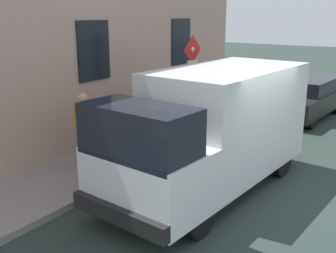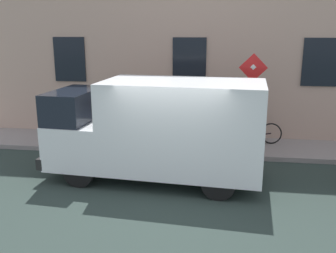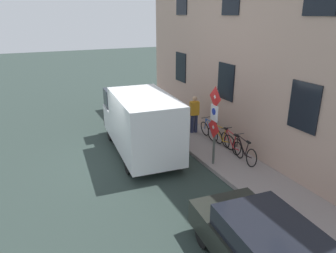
{
  "view_description": "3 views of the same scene",
  "coord_description": "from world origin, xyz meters",
  "px_view_note": "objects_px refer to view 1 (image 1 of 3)",
  "views": [
    {
      "loc": [
        -3.05,
        7.41,
        3.59
      ],
      "look_at": [
        1.79,
        0.3,
        1.15
      ],
      "focal_mm": 42.68,
      "sensor_mm": 36.0,
      "label": 1
    },
    {
      "loc": [
        -8.25,
        -1.1,
        3.69
      ],
      "look_at": [
        2.4,
        0.44,
        0.91
      ],
      "focal_mm": 40.52,
      "sensor_mm": 36.0,
      "label": 2
    },
    {
      "loc": [
        -3.3,
        -10.71,
        5.34
      ],
      "look_at": [
        1.25,
        -0.84,
        1.43
      ],
      "focal_mm": 33.65,
      "sensor_mm": 36.0,
      "label": 3
    }
  ],
  "objects_px": {
    "bicycle_blue": "(110,137)",
    "litter_bin": "(108,155)",
    "bicycle_red": "(145,124)",
    "parked_hatchback": "(305,97)",
    "delivery_van": "(213,128)",
    "bicycle_black": "(160,118)",
    "sign_post_stacked": "(192,78)",
    "pedestrian": "(84,127)",
    "bicycle_orange": "(129,130)"
  },
  "relations": [
    {
      "from": "bicycle_black",
      "to": "bicycle_red",
      "type": "relative_size",
      "value": 1.0
    },
    {
      "from": "parked_hatchback",
      "to": "bicycle_red",
      "type": "distance_m",
      "value": 6.19
    },
    {
      "from": "parked_hatchback",
      "to": "bicycle_blue",
      "type": "xyz_separation_m",
      "value": [
        2.98,
        6.94,
        -0.22
      ]
    },
    {
      "from": "bicycle_red",
      "to": "bicycle_blue",
      "type": "height_order",
      "value": "same"
    },
    {
      "from": "parked_hatchback",
      "to": "bicycle_orange",
      "type": "bearing_deg",
      "value": -21.66
    },
    {
      "from": "bicycle_orange",
      "to": "pedestrian",
      "type": "xyz_separation_m",
      "value": [
        -0.24,
        1.85,
        0.56
      ]
    },
    {
      "from": "parked_hatchback",
      "to": "bicycle_blue",
      "type": "relative_size",
      "value": 2.4
    },
    {
      "from": "litter_bin",
      "to": "parked_hatchback",
      "type": "bearing_deg",
      "value": -103.11
    },
    {
      "from": "parked_hatchback",
      "to": "pedestrian",
      "type": "bearing_deg",
      "value": -14.76
    },
    {
      "from": "bicycle_orange",
      "to": "delivery_van",
      "type": "bearing_deg",
      "value": 63.87
    },
    {
      "from": "bicycle_black",
      "to": "parked_hatchback",
      "type": "bearing_deg",
      "value": 154.32
    },
    {
      "from": "bicycle_red",
      "to": "bicycle_blue",
      "type": "xyz_separation_m",
      "value": [
        -0.0,
        1.51,
        0.0
      ]
    },
    {
      "from": "bicycle_red",
      "to": "litter_bin",
      "type": "distance_m",
      "value": 2.96
    },
    {
      "from": "sign_post_stacked",
      "to": "bicycle_red",
      "type": "distance_m",
      "value": 1.92
    },
    {
      "from": "parked_hatchback",
      "to": "bicycle_red",
      "type": "height_order",
      "value": "parked_hatchback"
    },
    {
      "from": "bicycle_black",
      "to": "bicycle_orange",
      "type": "relative_size",
      "value": 1.0
    },
    {
      "from": "bicycle_red",
      "to": "litter_bin",
      "type": "relative_size",
      "value": 1.9
    },
    {
      "from": "sign_post_stacked",
      "to": "bicycle_orange",
      "type": "xyz_separation_m",
      "value": [
        1.22,
        1.28,
        -1.38
      ]
    },
    {
      "from": "delivery_van",
      "to": "litter_bin",
      "type": "relative_size",
      "value": 6.07
    },
    {
      "from": "parked_hatchback",
      "to": "bicycle_black",
      "type": "distance_m",
      "value": 5.54
    },
    {
      "from": "delivery_van",
      "to": "sign_post_stacked",
      "type": "bearing_deg",
      "value": -136.6
    },
    {
      "from": "bicycle_black",
      "to": "sign_post_stacked",
      "type": "bearing_deg",
      "value": 86.21
    },
    {
      "from": "sign_post_stacked",
      "to": "bicycle_red",
      "type": "xyz_separation_m",
      "value": [
        1.23,
        0.53,
        -1.38
      ]
    },
    {
      "from": "parked_hatchback",
      "to": "litter_bin",
      "type": "bearing_deg",
      "value": -9.02
    },
    {
      "from": "parked_hatchback",
      "to": "bicycle_orange",
      "type": "distance_m",
      "value": 6.86
    },
    {
      "from": "sign_post_stacked",
      "to": "pedestrian",
      "type": "bearing_deg",
      "value": 72.54
    },
    {
      "from": "delivery_van",
      "to": "bicycle_orange",
      "type": "height_order",
      "value": "delivery_van"
    },
    {
      "from": "bicycle_black",
      "to": "bicycle_red",
      "type": "xyz_separation_m",
      "value": [
        -0.0,
        0.76,
        0.0
      ]
    },
    {
      "from": "delivery_van",
      "to": "bicycle_red",
      "type": "height_order",
      "value": "delivery_van"
    },
    {
      "from": "bicycle_blue",
      "to": "litter_bin",
      "type": "bearing_deg",
      "value": 40.44
    },
    {
      "from": "sign_post_stacked",
      "to": "bicycle_red",
      "type": "bearing_deg",
      "value": 23.19
    },
    {
      "from": "sign_post_stacked",
      "to": "bicycle_blue",
      "type": "distance_m",
      "value": 2.75
    },
    {
      "from": "parked_hatchback",
      "to": "bicycle_red",
      "type": "relative_size",
      "value": 2.4
    },
    {
      "from": "delivery_van",
      "to": "parked_hatchback",
      "type": "bearing_deg",
      "value": -174.64
    },
    {
      "from": "bicycle_black",
      "to": "litter_bin",
      "type": "relative_size",
      "value": 1.9
    },
    {
      "from": "bicycle_black",
      "to": "bicycle_blue",
      "type": "relative_size",
      "value": 1.0
    },
    {
      "from": "parked_hatchback",
      "to": "bicycle_blue",
      "type": "bearing_deg",
      "value": -19.17
    },
    {
      "from": "bicycle_black",
      "to": "litter_bin",
      "type": "distance_m",
      "value": 3.68
    },
    {
      "from": "bicycle_orange",
      "to": "bicycle_blue",
      "type": "xyz_separation_m",
      "value": [
        0.0,
        0.76,
        0.0
      ]
    },
    {
      "from": "pedestrian",
      "to": "litter_bin",
      "type": "height_order",
      "value": "pedestrian"
    },
    {
      "from": "delivery_van",
      "to": "bicycle_red",
      "type": "distance_m",
      "value": 3.71
    },
    {
      "from": "bicycle_orange",
      "to": "litter_bin",
      "type": "bearing_deg",
      "value": 20.75
    },
    {
      "from": "sign_post_stacked",
      "to": "bicycle_orange",
      "type": "relative_size",
      "value": 1.62
    },
    {
      "from": "sign_post_stacked",
      "to": "litter_bin",
      "type": "bearing_deg",
      "value": 87.41
    },
    {
      "from": "delivery_van",
      "to": "parked_hatchback",
      "type": "height_order",
      "value": "delivery_van"
    },
    {
      "from": "bicycle_black",
      "to": "bicycle_red",
      "type": "bearing_deg",
      "value": 6.92
    },
    {
      "from": "bicycle_red",
      "to": "litter_bin",
      "type": "bearing_deg",
      "value": 27.64
    },
    {
      "from": "sign_post_stacked",
      "to": "bicycle_blue",
      "type": "height_order",
      "value": "sign_post_stacked"
    },
    {
      "from": "bicycle_blue",
      "to": "delivery_van",
      "type": "bearing_deg",
      "value": 84.12
    },
    {
      "from": "bicycle_red",
      "to": "bicycle_orange",
      "type": "relative_size",
      "value": 1.0
    }
  ]
}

